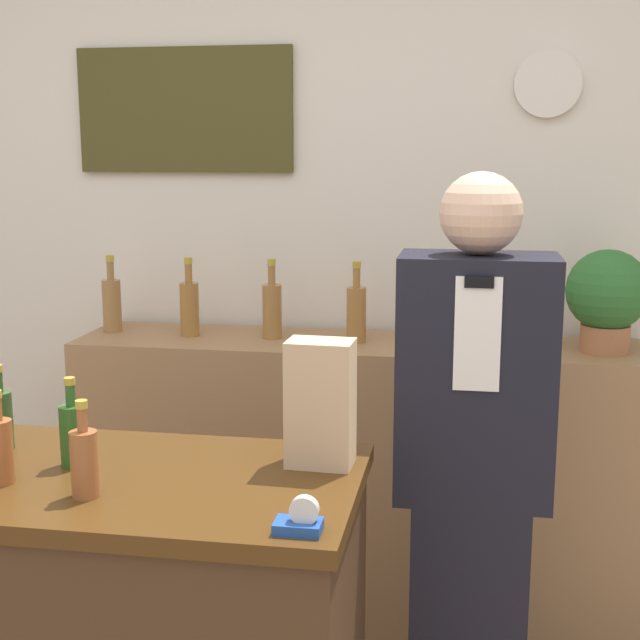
% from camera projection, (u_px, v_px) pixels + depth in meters
% --- Properties ---
extents(back_wall, '(5.20, 0.09, 2.70)m').
position_uv_depth(back_wall, '(314.00, 227.00, 3.27)').
color(back_wall, silver).
rests_on(back_wall, ground_plane).
extents(back_shelf, '(1.93, 0.42, 0.99)m').
position_uv_depth(back_shelf, '(355.00, 479.00, 3.13)').
color(back_shelf, '#9E754C').
rests_on(back_shelf, ground_plane).
extents(shopkeeper, '(0.40, 0.25, 1.58)m').
position_uv_depth(shopkeeper, '(472.00, 476.00, 2.34)').
color(shopkeeper, black).
rests_on(shopkeeper, ground_plane).
extents(potted_plant, '(0.26, 0.26, 0.33)m').
position_uv_depth(potted_plant, '(607.00, 296.00, 2.84)').
color(potted_plant, '#B27047').
rests_on(potted_plant, back_shelf).
extents(paper_bag, '(0.15, 0.11, 0.29)m').
position_uv_depth(paper_bag, '(320.00, 403.00, 2.01)').
color(paper_bag, tan).
rests_on(paper_bag, display_counter).
extents(tape_dispenser, '(0.09, 0.06, 0.07)m').
position_uv_depth(tape_dispenser, '(300.00, 521.00, 1.67)').
color(tape_dispenser, '#1E4799').
rests_on(tape_dispenser, display_counter).
extents(counter_bottle_2, '(0.06, 0.06, 0.21)m').
position_uv_depth(counter_bottle_2, '(1.00, 418.00, 2.13)').
color(counter_bottle_2, '#2C4E25').
rests_on(counter_bottle_2, display_counter).
extents(counter_bottle_3, '(0.06, 0.06, 0.21)m').
position_uv_depth(counter_bottle_3, '(0.00, 449.00, 1.91)').
color(counter_bottle_3, '#955129').
rests_on(counter_bottle_3, display_counter).
extents(counter_bottle_4, '(0.06, 0.06, 0.21)m').
position_uv_depth(counter_bottle_4, '(72.00, 433.00, 2.02)').
color(counter_bottle_4, '#26571E').
rests_on(counter_bottle_4, display_counter).
extents(counter_bottle_5, '(0.06, 0.06, 0.21)m').
position_uv_depth(counter_bottle_5, '(84.00, 461.00, 1.84)').
color(counter_bottle_5, '#94552D').
rests_on(counter_bottle_5, display_counter).
extents(shelf_bottle_0, '(0.07, 0.07, 0.28)m').
position_uv_depth(shelf_bottle_0, '(112.00, 303.00, 3.18)').
color(shelf_bottle_0, olive).
rests_on(shelf_bottle_0, back_shelf).
extents(shelf_bottle_1, '(0.07, 0.07, 0.28)m').
position_uv_depth(shelf_bottle_1, '(189.00, 307.00, 3.12)').
color(shelf_bottle_1, olive).
rests_on(shelf_bottle_1, back_shelf).
extents(shelf_bottle_2, '(0.07, 0.07, 0.28)m').
position_uv_depth(shelf_bottle_2, '(272.00, 309.00, 3.07)').
color(shelf_bottle_2, olive).
rests_on(shelf_bottle_2, back_shelf).
extents(shelf_bottle_3, '(0.07, 0.07, 0.28)m').
position_uv_depth(shelf_bottle_3, '(356.00, 312.00, 3.01)').
color(shelf_bottle_3, '#9F6E36').
rests_on(shelf_bottle_3, back_shelf).
extents(shelf_bottle_4, '(0.07, 0.07, 0.28)m').
position_uv_depth(shelf_bottle_4, '(445.00, 313.00, 2.99)').
color(shelf_bottle_4, '#9B663D').
rests_on(shelf_bottle_4, back_shelf).
extents(shelf_bottle_5, '(0.07, 0.07, 0.28)m').
position_uv_depth(shelf_bottle_5, '(535.00, 318.00, 2.91)').
color(shelf_bottle_5, '#A5713E').
rests_on(shelf_bottle_5, back_shelf).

